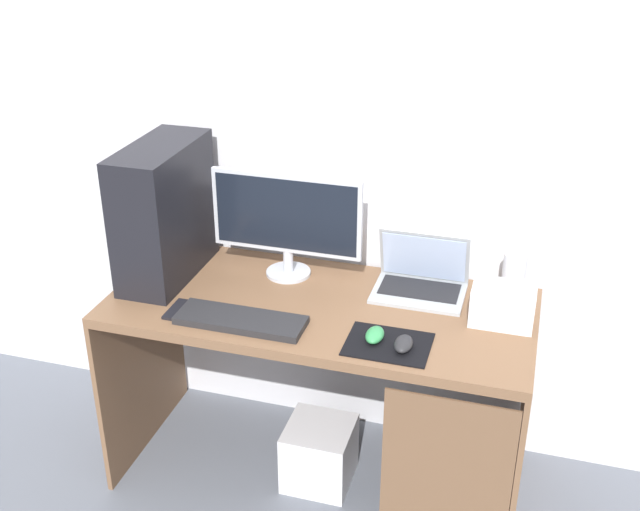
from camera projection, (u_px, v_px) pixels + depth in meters
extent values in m
plane|color=slate|center=(320.00, 470.00, 2.97)|extent=(8.00, 8.00, 0.00)
cube|color=silver|center=(350.00, 108.00, 2.70)|extent=(4.00, 0.04, 2.60)
cube|color=brown|center=(320.00, 308.00, 2.66)|extent=(1.43, 0.64, 0.03)
cube|color=brown|center=(143.00, 364.00, 3.00)|extent=(0.02, 0.64, 0.69)
cube|color=brown|center=(522.00, 432.00, 2.64)|extent=(0.02, 0.64, 0.69)
cube|color=brown|center=(446.00, 473.00, 2.41)|extent=(0.40, 0.01, 0.55)
cube|color=black|center=(164.00, 212.00, 2.74)|extent=(0.20, 0.45, 0.48)
cylinder|color=#B7BCC6|center=(288.00, 272.00, 2.84)|extent=(0.16, 0.16, 0.01)
cylinder|color=#B7BCC6|center=(288.00, 261.00, 2.82)|extent=(0.04, 0.04, 0.08)
cube|color=#B7BCC6|center=(286.00, 214.00, 2.73)|extent=(0.54, 0.02, 0.29)
cube|color=black|center=(285.00, 215.00, 2.72)|extent=(0.51, 0.00, 0.26)
cube|color=#9EA3A8|center=(419.00, 293.00, 2.70)|extent=(0.31, 0.22, 0.01)
cube|color=black|center=(420.00, 289.00, 2.71)|extent=(0.27, 0.14, 0.00)
cube|color=#9EA3A8|center=(424.00, 256.00, 2.72)|extent=(0.31, 0.07, 0.20)
cube|color=#ADC1E5|center=(424.00, 257.00, 2.72)|extent=(0.29, 0.06, 0.18)
cylinder|color=silver|center=(514.00, 277.00, 2.64)|extent=(0.08, 0.08, 0.17)
cube|color=silver|center=(503.00, 305.00, 2.52)|extent=(0.20, 0.14, 0.12)
cube|color=#232326|center=(241.00, 320.00, 2.53)|extent=(0.42, 0.14, 0.02)
cube|color=black|center=(388.00, 344.00, 2.42)|extent=(0.26, 0.20, 0.00)
ellipsoid|color=#338C4C|center=(375.00, 335.00, 2.43)|extent=(0.06, 0.10, 0.03)
ellipsoid|color=#232326|center=(404.00, 344.00, 2.39)|extent=(0.06, 0.10, 0.03)
cube|color=black|center=(180.00, 310.00, 2.60)|extent=(0.07, 0.13, 0.01)
cube|color=silver|center=(319.00, 453.00, 2.88)|extent=(0.24, 0.24, 0.24)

